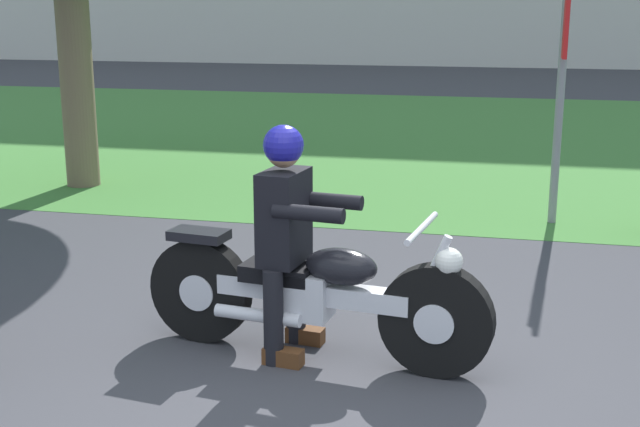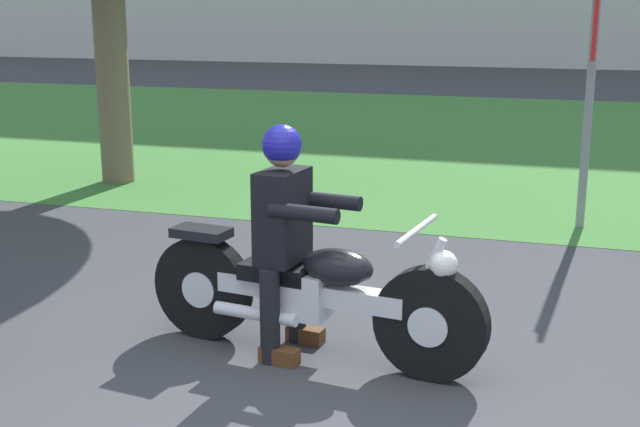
# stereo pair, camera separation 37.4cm
# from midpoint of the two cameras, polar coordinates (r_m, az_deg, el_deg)

# --- Properties ---
(grass_verge) EXTENTS (60.00, 12.00, 0.01)m
(grass_verge) POSITION_cam_midpoint_polar(r_m,az_deg,el_deg) (13.77, 12.71, 4.97)
(grass_verge) COLOR #3D7533
(grass_verge) RESTS_ON ground
(motorcycle_lead) EXTENTS (2.18, 0.66, 0.89)m
(motorcycle_lead) POSITION_cam_midpoint_polar(r_m,az_deg,el_deg) (5.07, 1.51, -5.48)
(motorcycle_lead) COLOR black
(motorcycle_lead) RESTS_ON ground
(rider_lead) EXTENTS (0.59, 0.51, 1.41)m
(rider_lead) POSITION_cam_midpoint_polar(r_m,az_deg,el_deg) (5.01, -0.22, -0.63)
(rider_lead) COLOR black
(rider_lead) RESTS_ON ground
(sign_banner) EXTENTS (0.08, 0.60, 2.60)m
(sign_banner) POSITION_cam_midpoint_polar(r_m,az_deg,el_deg) (8.28, 19.28, 10.71)
(sign_banner) COLOR gray
(sign_banner) RESTS_ON ground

